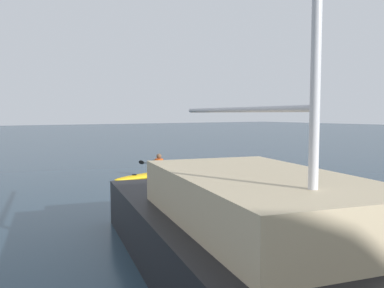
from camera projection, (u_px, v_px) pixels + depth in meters
The scene contains 4 objects.
ground_plane at pixel (192, 173), 17.95m from camera, with size 160.00×160.00×0.00m, color #233847.
kayak at pixel (162, 174), 16.87m from camera, with size 4.61×1.33×0.26m.
kayaker at pixel (159, 164), 16.73m from camera, with size 0.57×2.35×0.74m.
sailboat_twin_masted at pixel (276, 254), 5.65m from camera, with size 5.51×11.04×11.93m.
Camera 1 is at (9.79, 14.87, 2.68)m, focal length 37.67 mm.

